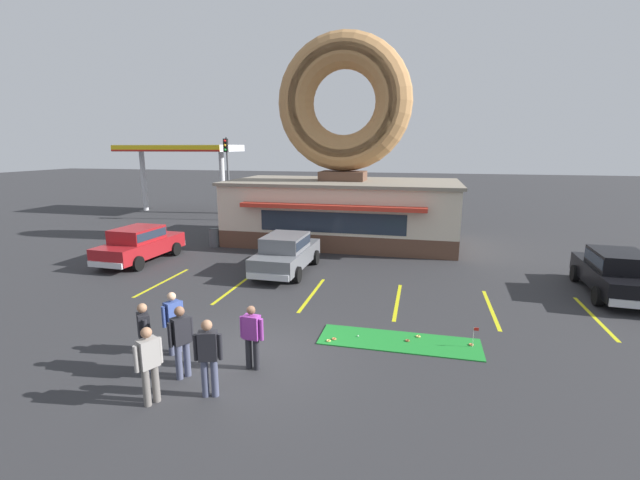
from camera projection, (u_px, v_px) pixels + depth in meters
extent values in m
plane|color=#2D2D30|center=(244.00, 359.00, 10.59)|extent=(160.00, 160.00, 0.00)
cube|color=brown|center=(342.00, 233.00, 23.82)|extent=(12.00, 6.00, 0.90)
cube|color=beige|center=(343.00, 204.00, 23.48)|extent=(12.00, 6.00, 2.30)
cube|color=gray|center=(343.00, 182.00, 23.22)|extent=(12.30, 6.30, 0.16)
cube|color=red|center=(330.00, 207.00, 20.28)|extent=(9.00, 0.60, 0.20)
cube|color=#232D3D|center=(331.00, 223.00, 20.72)|extent=(7.20, 0.03, 1.00)
cube|color=brown|center=(343.00, 176.00, 23.15)|extent=(2.40, 1.80, 0.50)
torus|color=#B27F4C|center=(344.00, 103.00, 22.34)|extent=(7.10, 1.90, 7.10)
torus|color=tan|center=(342.00, 102.00, 21.93)|extent=(6.25, 1.05, 6.24)
cube|color=#1E842D|center=(399.00, 342.00, 11.51)|extent=(4.28, 1.29, 0.03)
torus|color=#D17F47|center=(471.00, 345.00, 11.26)|extent=(0.13, 0.13, 0.04)
torus|color=#E5C666|center=(329.00, 341.00, 11.49)|extent=(0.13, 0.13, 0.04)
torus|color=brown|center=(407.00, 340.00, 11.49)|extent=(0.13, 0.13, 0.04)
torus|color=#E5C666|center=(418.00, 336.00, 11.75)|extent=(0.13, 0.13, 0.04)
torus|color=#D17F47|center=(334.00, 339.00, 11.59)|extent=(0.13, 0.13, 0.04)
sphere|color=white|center=(358.00, 336.00, 11.76)|extent=(0.04, 0.04, 0.04)
cylinder|color=silver|center=(473.00, 337.00, 11.11)|extent=(0.01, 0.01, 0.55)
cube|color=red|center=(476.00, 329.00, 11.05)|extent=(0.12, 0.01, 0.08)
cube|color=black|center=(615.00, 277.00, 15.07)|extent=(1.99, 4.49, 0.68)
cube|color=black|center=(619.00, 260.00, 14.79)|extent=(1.67, 2.18, 0.60)
cube|color=#232D3D|center=(619.00, 260.00, 14.79)|extent=(1.69, 2.10, 0.36)
cube|color=silver|center=(594.00, 267.00, 17.21)|extent=(1.67, 0.19, 0.24)
cube|color=silver|center=(640.00, 305.00, 13.03)|extent=(1.67, 0.19, 0.24)
cylinder|color=black|center=(575.00, 273.00, 16.66)|extent=(0.25, 0.65, 0.64)
cylinder|color=black|center=(627.00, 277.00, 16.17)|extent=(0.25, 0.65, 0.64)
cylinder|color=black|center=(598.00, 296.00, 14.11)|extent=(0.25, 0.65, 0.64)
cube|color=slate|center=(287.00, 256.00, 17.92)|extent=(1.83, 4.43, 0.68)
cube|color=slate|center=(285.00, 242.00, 17.64)|extent=(1.59, 2.12, 0.60)
cube|color=#232D3D|center=(285.00, 242.00, 17.64)|extent=(1.61, 2.04, 0.36)
cube|color=silver|center=(302.00, 250.00, 20.08)|extent=(1.67, 0.13, 0.24)
cube|color=silver|center=(268.00, 277.00, 15.86)|extent=(1.67, 0.13, 0.24)
cylinder|color=black|center=(278.00, 255.00, 19.49)|extent=(0.23, 0.64, 0.64)
cylinder|color=black|center=(315.00, 257.00, 19.07)|extent=(0.23, 0.64, 0.64)
cylinder|color=black|center=(255.00, 271.00, 16.91)|extent=(0.23, 0.64, 0.64)
cylinder|color=black|center=(297.00, 275.00, 16.49)|extent=(0.23, 0.64, 0.64)
cube|color=maroon|center=(141.00, 247.00, 19.51)|extent=(1.92, 4.46, 0.68)
cube|color=maroon|center=(137.00, 234.00, 19.24)|extent=(1.64, 2.16, 0.60)
cube|color=#232D3D|center=(137.00, 234.00, 19.23)|extent=(1.66, 2.07, 0.36)
cube|color=silver|center=(170.00, 242.00, 21.66)|extent=(1.67, 0.16, 0.24)
cube|color=silver|center=(105.00, 265.00, 17.47)|extent=(1.67, 0.16, 0.24)
cylinder|color=black|center=(144.00, 247.00, 21.10)|extent=(0.24, 0.65, 0.64)
cylinder|color=black|center=(176.00, 249.00, 20.64)|extent=(0.24, 0.65, 0.64)
cylinder|color=black|center=(103.00, 261.00, 18.53)|extent=(0.24, 0.65, 0.64)
cylinder|color=black|center=(138.00, 263.00, 18.07)|extent=(0.24, 0.65, 0.64)
cylinder|color=#474C66|center=(187.00, 359.00, 9.74)|extent=(0.15, 0.15, 0.84)
cylinder|color=#474C66|center=(179.00, 362.00, 9.60)|extent=(0.15, 0.15, 0.84)
cube|color=black|center=(181.00, 330.00, 9.51)|extent=(0.41, 0.45, 0.61)
cylinder|color=black|center=(191.00, 328.00, 9.69)|extent=(0.10, 0.10, 0.57)
cylinder|color=black|center=(170.00, 335.00, 9.35)|extent=(0.10, 0.10, 0.57)
sphere|color=brown|center=(179.00, 311.00, 9.42)|extent=(0.23, 0.23, 0.23)
cylinder|color=#232328|center=(256.00, 354.00, 10.03)|extent=(0.15, 0.15, 0.77)
cylinder|color=#232328|center=(249.00, 353.00, 10.09)|extent=(0.15, 0.15, 0.77)
cube|color=#8C3393|center=(252.00, 327.00, 9.92)|extent=(0.40, 0.27, 0.56)
cylinder|color=#8C3393|center=(261.00, 330.00, 9.85)|extent=(0.10, 0.10, 0.52)
cylinder|color=#8C3393|center=(242.00, 327.00, 10.00)|extent=(0.10, 0.10, 0.52)
sphere|color=brown|center=(251.00, 310.00, 9.83)|extent=(0.21, 0.21, 0.21)
cylinder|color=#474C66|center=(205.00, 378.00, 8.93)|extent=(0.15, 0.15, 0.84)
cylinder|color=#474C66|center=(215.00, 378.00, 8.94)|extent=(0.15, 0.15, 0.84)
cube|color=black|center=(208.00, 346.00, 8.78)|extent=(0.43, 0.34, 0.61)
cylinder|color=black|center=(196.00, 347.00, 8.77)|extent=(0.10, 0.10, 0.56)
cylinder|color=black|center=(220.00, 347.00, 8.80)|extent=(0.10, 0.10, 0.56)
sphere|color=#9E7051|center=(207.00, 325.00, 8.69)|extent=(0.23, 0.23, 0.23)
cylinder|color=#474C66|center=(146.00, 353.00, 10.03)|extent=(0.15, 0.15, 0.82)
cylinder|color=#474C66|center=(147.00, 356.00, 9.87)|extent=(0.15, 0.15, 0.82)
cube|color=black|center=(144.00, 326.00, 9.80)|extent=(0.44, 0.44, 0.60)
cylinder|color=black|center=(142.00, 324.00, 10.02)|extent=(0.10, 0.10, 0.55)
cylinder|color=black|center=(145.00, 331.00, 9.59)|extent=(0.10, 0.10, 0.55)
sphere|color=#9E7051|center=(142.00, 308.00, 9.70)|extent=(0.22, 0.22, 0.22)
cylinder|color=slate|center=(146.00, 387.00, 8.60)|extent=(0.15, 0.15, 0.82)
cylinder|color=slate|center=(156.00, 383.00, 8.75)|extent=(0.15, 0.15, 0.82)
cube|color=gray|center=(148.00, 353.00, 8.53)|extent=(0.39, 0.45, 0.60)
cylinder|color=gray|center=(136.00, 359.00, 8.35)|extent=(0.10, 0.10, 0.55)
cylinder|color=gray|center=(160.00, 350.00, 8.72)|extent=(0.10, 0.10, 0.55)
sphere|color=#9E7051|center=(146.00, 333.00, 8.43)|extent=(0.22, 0.22, 0.22)
cylinder|color=#474C66|center=(171.00, 340.00, 10.73)|extent=(0.15, 0.15, 0.80)
cylinder|color=#474C66|center=(178.00, 337.00, 10.88)|extent=(0.15, 0.15, 0.80)
cube|color=#33478C|center=(173.00, 313.00, 10.66)|extent=(0.38, 0.45, 0.59)
cylinder|color=#33478C|center=(164.00, 317.00, 10.47)|extent=(0.10, 0.10, 0.54)
cylinder|color=#33478C|center=(182.00, 311.00, 10.85)|extent=(0.10, 0.10, 0.54)
sphere|color=tan|center=(171.00, 296.00, 10.56)|extent=(0.22, 0.22, 0.22)
cylinder|color=#51565B|center=(215.00, 238.00, 22.49)|extent=(0.56, 0.56, 0.95)
torus|color=#303437|center=(214.00, 229.00, 22.39)|extent=(0.57, 0.57, 0.05)
cylinder|color=#595B60|center=(228.00, 180.00, 30.04)|extent=(0.16, 0.16, 5.80)
cube|color=black|center=(226.00, 145.00, 29.36)|extent=(0.28, 0.24, 0.90)
sphere|color=red|center=(225.00, 141.00, 29.19)|extent=(0.18, 0.18, 0.18)
sphere|color=orange|center=(225.00, 145.00, 29.25)|extent=(0.18, 0.18, 0.18)
sphere|color=green|center=(225.00, 150.00, 29.31)|extent=(0.18, 0.18, 0.18)
cylinder|color=silver|center=(144.00, 181.00, 34.95)|extent=(0.40, 0.40, 4.80)
cylinder|color=silver|center=(222.00, 183.00, 33.36)|extent=(0.40, 0.40, 4.80)
cube|color=silver|center=(180.00, 148.00, 33.59)|extent=(9.00, 4.40, 0.50)
cube|color=yellow|center=(164.00, 148.00, 31.48)|extent=(9.00, 0.04, 0.44)
cube|color=red|center=(164.00, 151.00, 31.49)|extent=(9.00, 0.04, 0.12)
cube|color=yellow|center=(163.00, 282.00, 16.60)|extent=(0.12, 3.60, 0.01)
cube|color=yellow|center=(234.00, 288.00, 15.92)|extent=(0.12, 3.60, 0.01)
cube|color=yellow|center=(312.00, 294.00, 15.24)|extent=(0.12, 3.60, 0.01)
cube|color=yellow|center=(397.00, 301.00, 14.55)|extent=(0.12, 3.60, 0.01)
cube|color=yellow|center=(491.00, 309.00, 13.87)|extent=(0.12, 3.60, 0.01)
cube|color=yellow|center=(594.00, 317.00, 13.19)|extent=(0.12, 3.60, 0.01)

